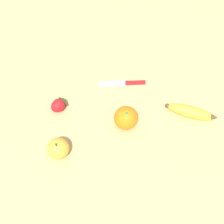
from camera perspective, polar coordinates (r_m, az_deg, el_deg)
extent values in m
plane|color=tan|center=(0.91, 0.35, -0.01)|extent=(3.00, 3.00, 0.00)
ellipsoid|color=gold|center=(0.92, 16.76, 0.01)|extent=(0.16, 0.11, 0.04)
cone|color=brown|center=(0.93, 21.45, -1.10)|extent=(0.03, 0.03, 0.03)
sphere|color=brown|center=(0.92, 11.98, 1.36)|extent=(0.02, 0.02, 0.02)
sphere|color=orange|center=(0.86, 3.14, -1.23)|extent=(0.08, 0.08, 0.08)
cylinder|color=#337A33|center=(0.82, 3.27, -0.18)|extent=(0.01, 0.01, 0.00)
ellipsoid|color=red|center=(0.91, -11.61, 1.43)|extent=(0.04, 0.06, 0.04)
cone|color=#337A33|center=(0.92, -10.42, 2.50)|extent=(0.04, 0.01, 0.04)
ellipsoid|color=gold|center=(0.84, -11.61, -7.78)|extent=(0.07, 0.07, 0.06)
cylinder|color=#4C3319|center=(0.81, -12.09, -7.00)|extent=(0.00, 0.00, 0.01)
cube|color=silver|center=(0.96, 0.10, 6.20)|extent=(0.08, 0.08, 0.00)
cube|color=red|center=(0.96, 5.12, 6.44)|extent=(0.06, 0.07, 0.01)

